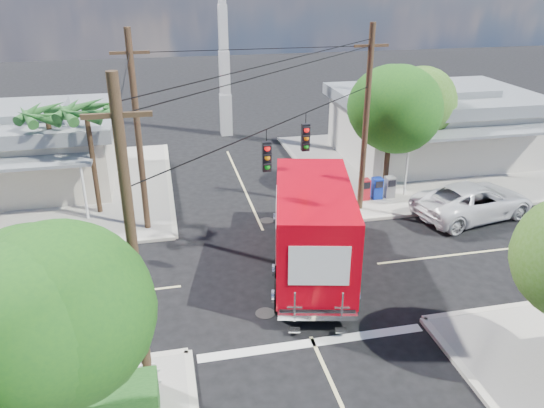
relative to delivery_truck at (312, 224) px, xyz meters
name	(u,v)px	position (x,y,z in m)	size (l,w,h in m)	color
ground	(283,275)	(-1.23, -0.32, -1.95)	(120.00, 120.00, 0.00)	black
sidewalk_ne	(413,164)	(9.65, 10.56, -1.88)	(14.12, 14.12, 0.14)	#A19C91
sidewalk_nw	(40,193)	(-12.11, 10.56, -1.88)	(14.12, 14.12, 0.14)	#A19C91
road_markings	(292,295)	(-1.23, -1.79, -1.95)	(32.00, 32.00, 0.01)	beige
building_ne	(433,123)	(11.27, 11.65, 0.37)	(11.80, 10.20, 4.50)	silver
building_nw	(17,147)	(-13.23, 12.15, 0.27)	(10.80, 10.20, 4.30)	beige
radio_tower	(224,56)	(-0.73, 19.68, 3.69)	(0.80, 0.80, 17.00)	silver
tree_sw_front	(44,318)	(-8.22, -7.86, 2.38)	(3.88, 3.78, 6.03)	#422D1C
tree_ne_front	(392,107)	(5.98, 6.44, 2.82)	(4.21, 4.14, 6.66)	#422D1C
tree_ne_back	(419,106)	(8.58, 8.64, 2.24)	(3.77, 3.66, 5.82)	#422D1C
palm_nw_front	(86,114)	(-8.73, 7.18, 3.09)	(3.01, 3.08, 5.59)	#422D1C
palm_nw_back	(47,116)	(-10.73, 8.68, 2.72)	(3.01, 3.08, 5.19)	#422D1C
utility_poles	(234,152)	(-2.81, 1.29, 2.72)	(12.00, 10.68, 9.00)	#473321
picket_fence	(48,392)	(-9.03, -5.92, -1.27)	(5.94, 0.06, 1.00)	silver
vending_boxes	(377,188)	(5.27, 5.88, -1.26)	(1.90, 0.50, 1.10)	#B31620
delivery_truck	(312,224)	(0.00, 0.00, 0.00)	(4.55, 9.22, 3.84)	black
parked_car	(473,201)	(9.04, 3.01, -1.11)	(2.80, 6.08, 1.69)	silver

